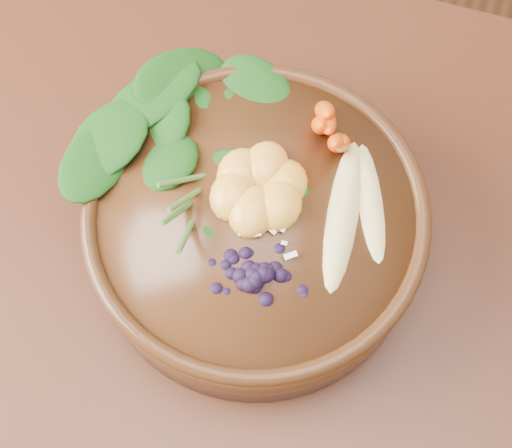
% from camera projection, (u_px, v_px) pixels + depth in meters
% --- Properties ---
extents(dining_table, '(1.60, 0.90, 0.75)m').
position_uv_depth(dining_table, '(310.00, 392.00, 0.73)').
color(dining_table, '#331C0C').
rests_on(dining_table, ground).
extents(stoneware_bowl, '(0.37, 0.37, 0.08)m').
position_uv_depth(stoneware_bowl, '(256.00, 228.00, 0.65)').
color(stoneware_bowl, '#3F2210').
rests_on(stoneware_bowl, dining_table).
extents(kale_heap, '(0.24, 0.23, 0.05)m').
position_uv_depth(kale_heap, '(204.00, 132.00, 0.62)').
color(kale_heap, '#154210').
rests_on(kale_heap, stoneware_bowl).
extents(carrot_cluster, '(0.08, 0.08, 0.08)m').
position_uv_depth(carrot_cluster, '(322.00, 105.00, 0.61)').
color(carrot_cluster, '#FF530E').
rests_on(carrot_cluster, stoneware_bowl).
extents(banana_halves, '(0.09, 0.18, 0.03)m').
position_uv_depth(banana_halves, '(359.00, 201.00, 0.60)').
color(banana_halves, '#E0CC84').
rests_on(banana_halves, stoneware_bowl).
extents(mandarin_cluster, '(0.11, 0.12, 0.03)m').
position_uv_depth(mandarin_cluster, '(259.00, 182.00, 0.61)').
color(mandarin_cluster, gold).
rests_on(mandarin_cluster, stoneware_bowl).
extents(blueberry_pile, '(0.16, 0.14, 0.04)m').
position_uv_depth(blueberry_pile, '(258.00, 270.00, 0.57)').
color(blueberry_pile, black).
rests_on(blueberry_pile, stoneware_bowl).
extents(coconut_flakes, '(0.11, 0.10, 0.01)m').
position_uv_depth(coconut_flakes, '(258.00, 230.00, 0.60)').
color(coconut_flakes, white).
rests_on(coconut_flakes, stoneware_bowl).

